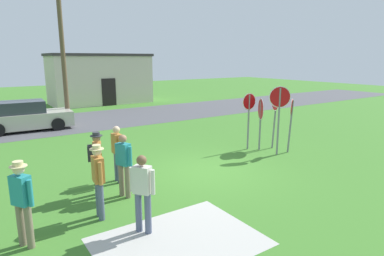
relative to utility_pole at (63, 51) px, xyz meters
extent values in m
plane|color=#3D7528|center=(1.80, -10.45, -3.99)|extent=(80.00, 80.00, 0.00)
cube|color=#4C4C51|center=(1.80, 0.64, -3.99)|extent=(60.00, 6.40, 0.01)
cube|color=#ADAAA3|center=(-1.17, -13.45, -3.99)|extent=(3.20, 2.40, 0.01)
cube|color=beige|center=(4.54, 7.79, -2.10)|extent=(7.65, 3.73, 3.78)
cube|color=#383333|center=(4.54, 7.79, -0.11)|extent=(7.85, 3.93, 0.20)
cube|color=black|center=(4.54, 5.91, -2.94)|extent=(1.10, 0.08, 2.10)
cylinder|color=brown|center=(0.00, 0.00, -0.18)|extent=(0.24, 0.24, 7.62)
cube|color=#B7B2A3|center=(-2.09, -0.27, -3.46)|extent=(4.38, 2.00, 0.76)
cube|color=#2D333D|center=(-2.34, -0.26, -2.78)|extent=(2.31, 1.63, 0.60)
cylinder|color=black|center=(-0.71, 0.56, -3.67)|extent=(0.65, 0.25, 0.64)
cylinder|color=black|center=(-0.80, -1.23, -3.67)|extent=(0.65, 0.25, 0.64)
cylinder|color=slate|center=(4.74, -9.23, -2.88)|extent=(0.07, 0.07, 2.21)
cylinder|color=white|center=(4.74, -9.23, -2.05)|extent=(0.66, 0.03, 0.66)
cylinder|color=#B70F14|center=(4.74, -9.24, -2.05)|extent=(0.61, 0.03, 0.61)
cylinder|color=slate|center=(5.07, -9.56, -2.99)|extent=(0.10, 0.10, 2.00)
cylinder|color=white|center=(5.07, -9.56, -2.34)|extent=(0.47, 0.72, 0.85)
cylinder|color=#B70F14|center=(5.06, -9.56, -2.34)|extent=(0.44, 0.67, 0.79)
cylinder|color=slate|center=(5.75, -10.48, -2.96)|extent=(0.14, 0.17, 2.06)
cylinder|color=white|center=(5.75, -10.48, -2.20)|extent=(0.55, 0.38, 0.63)
cylinder|color=#B70F14|center=(5.76, -10.49, -2.20)|extent=(0.51, 0.36, 0.59)
cylinder|color=slate|center=(5.75, -9.69, -2.83)|extent=(0.17, 0.14, 2.31)
cylinder|color=white|center=(5.75, -9.69, -2.03)|extent=(0.45, 0.76, 0.84)
cylinder|color=#B70F14|center=(5.74, -9.68, -2.03)|extent=(0.42, 0.70, 0.78)
cylinder|color=slate|center=(5.12, -10.43, -2.72)|extent=(0.10, 0.10, 2.54)
cylinder|color=white|center=(5.12, -10.43, -1.78)|extent=(0.66, 0.47, 0.80)
cylinder|color=#B70F14|center=(5.12, -10.44, -1.78)|extent=(0.61, 0.44, 0.74)
cylinder|color=#4C5670|center=(-2.12, -11.48, -3.55)|extent=(0.14, 0.14, 0.88)
cylinder|color=#4C5670|center=(-2.14, -11.70, -3.55)|extent=(0.14, 0.14, 0.88)
cube|color=#B27533|center=(-2.13, -11.59, -2.82)|extent=(0.26, 0.38, 0.58)
cylinder|color=#B27533|center=(-2.10, -11.35, -2.84)|extent=(0.09, 0.09, 0.52)
cylinder|color=#B27533|center=(-2.15, -11.83, -2.84)|extent=(0.09, 0.09, 0.52)
sphere|color=beige|center=(-2.13, -11.59, -2.40)|extent=(0.21, 0.21, 0.21)
cylinder|color=beige|center=(-2.13, -11.59, -2.35)|extent=(0.32, 0.31, 0.02)
cylinder|color=beige|center=(-2.13, -11.59, -2.30)|extent=(0.19, 0.19, 0.09)
cylinder|color=#7A6B56|center=(-1.24, -10.70, -3.55)|extent=(0.14, 0.14, 0.88)
cylinder|color=#7A6B56|center=(-1.15, -10.90, -3.55)|extent=(0.14, 0.14, 0.88)
cube|color=teal|center=(-1.20, -10.80, -2.82)|extent=(0.34, 0.42, 0.58)
cylinder|color=teal|center=(-1.29, -10.58, -2.84)|extent=(0.09, 0.09, 0.52)
cylinder|color=teal|center=(-1.10, -11.02, -2.84)|extent=(0.09, 0.09, 0.52)
sphere|color=#9E7051|center=(-1.20, -10.80, -2.40)|extent=(0.21, 0.21, 0.21)
cylinder|color=#4C5670|center=(-0.93, -9.57, -3.55)|extent=(0.14, 0.14, 0.88)
cylinder|color=#4C5670|center=(-0.93, -9.79, -3.55)|extent=(0.14, 0.14, 0.88)
cube|color=#B27533|center=(-0.93, -9.68, -2.82)|extent=(0.22, 0.36, 0.58)
cylinder|color=#B27533|center=(-0.93, -9.44, -2.84)|extent=(0.09, 0.09, 0.52)
cylinder|color=#B27533|center=(-0.93, -9.92, -2.84)|extent=(0.09, 0.09, 0.52)
sphere|color=beige|center=(-0.93, -9.68, -2.40)|extent=(0.21, 0.21, 0.21)
cylinder|color=#4C5670|center=(-1.65, -12.63, -3.55)|extent=(0.14, 0.14, 0.88)
cylinder|color=#4C5670|center=(-1.52, -12.81, -3.55)|extent=(0.14, 0.14, 0.88)
cube|color=beige|center=(-1.58, -12.72, -2.82)|extent=(0.39, 0.42, 0.58)
cylinder|color=beige|center=(-1.72, -12.52, -2.84)|extent=(0.09, 0.09, 0.52)
cylinder|color=beige|center=(-1.44, -12.91, -2.84)|extent=(0.09, 0.09, 0.52)
sphere|color=brown|center=(-1.58, -12.72, -2.40)|extent=(0.21, 0.21, 0.21)
cylinder|color=#7A6B56|center=(-3.77, -11.83, -3.55)|extent=(0.14, 0.14, 0.88)
cylinder|color=#7A6B56|center=(-3.65, -12.01, -3.55)|extent=(0.14, 0.14, 0.88)
cube|color=teal|center=(-3.71, -11.92, -2.82)|extent=(0.38, 0.42, 0.58)
cylinder|color=teal|center=(-3.84, -11.72, -2.84)|extent=(0.09, 0.09, 0.52)
cylinder|color=teal|center=(-3.58, -12.12, -2.84)|extent=(0.09, 0.09, 0.52)
sphere|color=beige|center=(-3.71, -11.92, -2.40)|extent=(0.21, 0.21, 0.21)
cylinder|color=beige|center=(-3.71, -11.92, -2.35)|extent=(0.31, 0.31, 0.02)
cylinder|color=beige|center=(-3.71, -11.92, -2.30)|extent=(0.19, 0.19, 0.09)
cylinder|color=#7A6B56|center=(-1.69, -10.24, -3.55)|extent=(0.14, 0.14, 0.88)
cylinder|color=#7A6B56|center=(-1.76, -10.45, -3.55)|extent=(0.14, 0.14, 0.88)
cube|color=#B27533|center=(-1.73, -10.34, -2.82)|extent=(0.32, 0.41, 0.58)
cylinder|color=#B27533|center=(-1.65, -10.11, -2.84)|extent=(0.09, 0.09, 0.52)
cylinder|color=#B27533|center=(-1.80, -10.57, -2.84)|extent=(0.09, 0.09, 0.52)
sphere|color=#9E7051|center=(-1.73, -10.34, -2.40)|extent=(0.21, 0.21, 0.21)
cylinder|color=#333338|center=(-1.73, -10.34, -2.35)|extent=(0.32, 0.31, 0.02)
cylinder|color=#333338|center=(-1.73, -10.34, -2.30)|extent=(0.19, 0.19, 0.09)
cube|color=#232328|center=(-1.89, -10.29, -2.80)|extent=(0.21, 0.29, 0.40)
camera|label=1|loc=(-4.26, -18.47, -0.40)|focal=30.38mm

